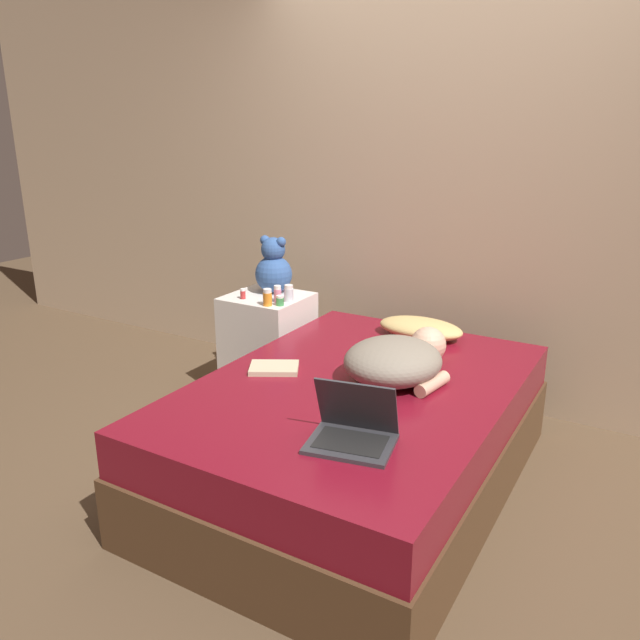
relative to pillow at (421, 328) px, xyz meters
The scene contains 14 objects.
ground_plane 0.94m from the pillow, 90.71° to the right, with size 12.00×12.00×0.00m, color brown.
wall_back 0.88m from the pillow, 91.07° to the left, with size 8.00×0.06×2.60m.
bed 0.80m from the pillow, 90.71° to the right, with size 1.33×1.90×0.52m.
nightstand 1.00m from the pillow, behind, with size 0.46×0.44×0.64m.
pillow is the anchor object (origin of this frame).
person_lying 0.62m from the pillow, 78.05° to the right, with size 0.50×0.67×0.20m.
laptop 1.26m from the pillow, 79.59° to the right, with size 0.35×0.30×0.24m.
teddy_bear 1.00m from the pillow, behind, with size 0.23×0.23×0.35m.
bottle_red 1.08m from the pillow, 168.74° to the right, with size 0.03×0.03×0.06m.
bottle_pink 0.86m from the pillow, 169.08° to the right, with size 0.04×0.04×0.10m.
bottle_clear 0.80m from the pillow, behind, with size 0.06×0.06×0.10m.
bottle_green 0.81m from the pillow, 164.61° to the right, with size 0.05×0.05×0.06m.
bottle_orange 0.89m from the pillow, 163.23° to the right, with size 0.05×0.05×0.10m.
book 0.91m from the pillow, 117.42° to the right, with size 0.28×0.25×0.02m.
Camera 1 is at (1.17, -2.33, 1.65)m, focal length 35.00 mm.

